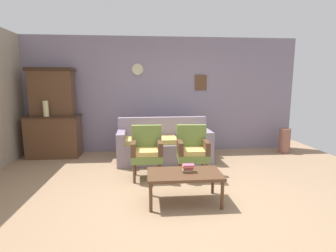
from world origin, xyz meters
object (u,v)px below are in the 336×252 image
Objects in this scene: floral_couch at (164,146)px; armchair_row_middle at (147,150)px; vase_on_cabinet at (46,109)px; floor_vase_by_wall at (284,141)px; side_cabinet at (54,136)px; coffee_table at (184,176)px; book_stack_on_table at (188,168)px; armchair_by_doorway at (192,149)px.

floral_couch is 1.06m from armchair_row_middle.
vase_on_cabinet is 0.58× the size of floor_vase_by_wall.
vase_on_cabinet is at bearing -179.13° from floor_vase_by_wall.
side_cabinet is 1.16× the size of coffee_table.
book_stack_on_table is at bearing -84.14° from floral_couch.
floral_couch is at bearing 69.83° from armchair_row_middle.
side_cabinet reaches higher than floral_couch.
armchair_by_doorway is at bearing -1.16° from armchair_row_middle.
floor_vase_by_wall is at bearing 23.28° from armchair_row_middle.
coffee_table is at bearing -85.76° from floral_couch.
side_cabinet is 3.22m from armchair_by_doorway.
armchair_row_middle is at bearing -36.09° from side_cabinet.
armchair_row_middle reaches higher than floor_vase_by_wall.
armchair_by_doorway is 1.01m from coffee_table.
side_cabinet is 3.44× the size of vase_on_cabinet.
coffee_table is at bearing -62.68° from armchair_row_middle.
side_cabinet is 1.28× the size of armchair_by_doorway.
vase_on_cabinet is 3.56m from coffee_table.
armchair_by_doorway is (2.91, -1.33, -0.60)m from vase_on_cabinet.
side_cabinet is 1.28× the size of armchair_row_middle.
floral_couch is 2.16× the size of armchair_by_doorway.
armchair_by_doorway is 0.90× the size of coffee_table.
armchair_row_middle is 3.55m from floor_vase_by_wall.
side_cabinet is 3.59m from book_stack_on_table.
coffee_table is at bearing -41.16° from vase_on_cabinet.
armchair_row_middle is (2.12, -1.32, -0.60)m from vase_on_cabinet.
floral_couch is at bearing 94.24° from coffee_table.
side_cabinet is 5.32m from floor_vase_by_wall.
floral_couch is 1.10m from armchair_by_doorway.
side_cabinet is at bearing 143.91° from armchair_row_middle.
vase_on_cabinet is at bearing 148.14° from armchair_row_middle.
book_stack_on_table is at bearing -43.16° from side_cabinet.
armchair_row_middle is 1.00× the size of armchair_by_doorway.
side_cabinet reaches higher than armchair_row_middle.
side_cabinet is 2.00× the size of floor_vase_by_wall.
coffee_table is (2.56, -2.48, -0.09)m from side_cabinet.
floral_couch and armchair_by_doorway have the same top height.
floor_vase_by_wall is at bearing -1.08° from side_cabinet.
book_stack_on_table is (0.20, -1.93, 0.15)m from floral_couch.
side_cabinet is 3.57m from coffee_table.
vase_on_cabinet is (-0.06, -0.18, 0.63)m from side_cabinet.
side_cabinet is at bearing 167.85° from floral_couch.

